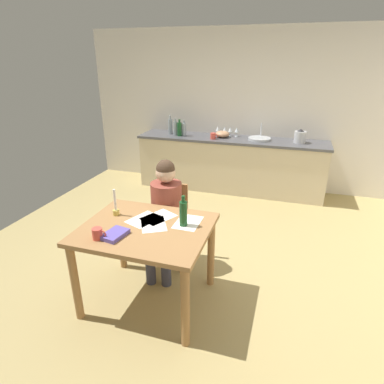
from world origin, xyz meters
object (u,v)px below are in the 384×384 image
at_px(bottle_oil, 170,126).
at_px(coffee_mug, 98,234).
at_px(book_magazine, 115,234).
at_px(wine_glass_back_left, 225,129).
at_px(stovetop_kettle, 300,137).
at_px(candlestick, 116,208).
at_px(dining_table, 146,239).
at_px(wine_glass_back_right, 218,129).
at_px(bottle_sauce, 184,129).
at_px(wine_bottle_on_table, 183,213).
at_px(wine_glass_by_kettle, 230,130).
at_px(teacup_on_counter, 213,136).
at_px(bottle_vinegar, 175,128).
at_px(mixing_bowl, 222,134).
at_px(chair_at_table, 169,220).
at_px(sink_unit, 260,139).
at_px(bottle_wine_red, 180,129).
at_px(person_seated, 165,210).
at_px(wine_glass_near_sink, 237,130).

bearing_deg(bottle_oil, coffee_mug, -78.98).
bearing_deg(book_magazine, wine_glass_back_left, 96.81).
bearing_deg(stovetop_kettle, candlestick, -118.89).
xyz_separation_m(dining_table, wine_glass_back_right, (-0.11, 3.16, 0.36)).
bearing_deg(candlestick, wine_glass_back_left, 83.09).
bearing_deg(bottle_sauce, wine_bottle_on_table, -71.44).
xyz_separation_m(dining_table, candlestick, (-0.36, 0.13, 0.19)).
distance_m(wine_glass_by_kettle, teacup_on_counter, 0.38).
bearing_deg(wine_glass_by_kettle, candlestick, -98.65).
xyz_separation_m(candlestick, bottle_vinegar, (-0.44, 2.81, 0.17)).
relative_size(mixing_bowl, wine_glass_by_kettle, 1.53).
height_order(wine_glass_back_left, wine_glass_back_right, same).
bearing_deg(chair_at_table, stovetop_kettle, 60.88).
height_order(chair_at_table, coffee_mug, chair_at_table).
bearing_deg(book_magazine, chair_at_table, 92.88).
bearing_deg(sink_unit, wine_glass_by_kettle, 164.10).
distance_m(stovetop_kettle, wine_glass_back_right, 1.35).
bearing_deg(stovetop_kettle, bottle_wine_red, -177.19).
distance_m(coffee_mug, teacup_on_counter, 3.16).
bearing_deg(person_seated, sink_unit, 75.04).
bearing_deg(wine_glass_by_kettle, wine_glass_back_right, 180.00).
height_order(coffee_mug, bottle_wine_red, bottle_wine_red).
height_order(bottle_sauce, wine_glass_back_right, bottle_sauce).
xyz_separation_m(mixing_bowl, teacup_on_counter, (-0.11, -0.17, -0.00)).
bearing_deg(wine_glass_by_kettle, wine_glass_back_left, 180.00).
height_order(wine_glass_near_sink, wine_glass_back_left, same).
height_order(candlestick, wine_glass_near_sink, wine_glass_near_sink).
bearing_deg(dining_table, chair_at_table, 94.76).
bearing_deg(bottle_wine_red, chair_at_table, -73.47).
xyz_separation_m(candlestick, book_magazine, (0.19, -0.35, -0.05)).
bearing_deg(stovetop_kettle, chair_at_table, -119.12).
bearing_deg(candlestick, bottle_oil, 101.07).
xyz_separation_m(person_seated, book_magazine, (-0.13, -0.77, 0.11)).
bearing_deg(bottle_oil, wine_glass_back_right, 9.32).
relative_size(sink_unit, bottle_sauce, 1.38).
relative_size(dining_table, mixing_bowl, 4.68).
distance_m(dining_table, teacup_on_counter, 2.88).
height_order(book_magazine, stovetop_kettle, stovetop_kettle).
bearing_deg(book_magazine, bottle_wine_red, 109.74).
bearing_deg(wine_glass_near_sink, wine_glass_back_left, 180.00).
bearing_deg(book_magazine, sink_unit, 86.21).
relative_size(sink_unit, bottle_vinegar, 1.27).
height_order(chair_at_table, bottle_vinegar, bottle_vinegar).
xyz_separation_m(chair_at_table, person_seated, (0.01, -0.15, 0.19)).
bearing_deg(wine_bottle_on_table, mixing_bowl, 95.95).
height_order(dining_table, bottle_vinegar, bottle_vinegar).
bearing_deg(mixing_bowl, wine_glass_back_right, 131.24).
distance_m(sink_unit, mixing_bowl, 0.62).
relative_size(coffee_mug, bottle_wine_red, 0.43).
bearing_deg(chair_at_table, sink_unit, 73.81).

